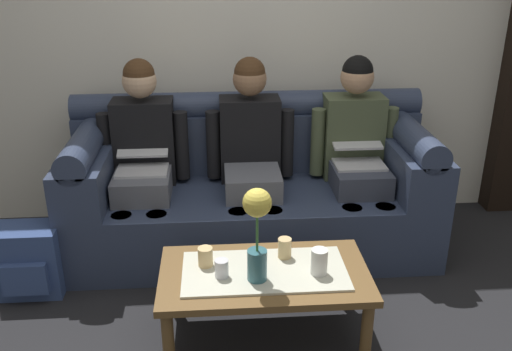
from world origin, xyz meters
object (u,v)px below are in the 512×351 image
Objects in this scene: cup_near_left at (319,262)px; backpack_left at (31,261)px; person_left at (143,152)px; person_middle at (251,149)px; coffee_table at (264,280)px; cup_far_left at (205,257)px; cup_near_right at (222,268)px; cup_far_center at (285,248)px; flower_vase at (257,226)px; person_right at (356,147)px; couch at (251,191)px.

cup_near_left is 0.32× the size of backpack_left.
person_middle is at bearing 0.05° from person_left.
coffee_table is 10.53× the size of cup_far_left.
coffee_table is 2.50× the size of backpack_left.
cup_far_left is (-0.08, 0.10, 0.00)m from cup_near_right.
cup_far_left is (-0.40, -0.05, -0.00)m from cup_far_center.
person_left is 1.20× the size of coffee_table.
cup_far_center is 0.25× the size of backpack_left.
flower_vase is 4.80× the size of cup_far_left.
cup_far_center is at bearing 25.86° from cup_near_right.
cup_far_center is at bearing -122.76° from person_right.
flower_vase is at bearing -92.27° from person_middle.
cup_far_center is 0.40m from cup_far_left.
flower_vase is at bearing -123.96° from person_right.
backpack_left is at bearing 153.41° from cup_near_right.
cup_far_center is at bearing 131.80° from cup_near_left.
cup_far_center reaches higher than cup_near_right.
couch is at bearing 90.00° from person_middle.
coffee_table is at bearing -21.12° from backpack_left.
coffee_table is (0.00, -0.99, -0.03)m from couch.
person_left and person_middle have the same top height.
cup_near_right is 0.13m from cup_far_left.
cup_far_left is (-0.29, -0.93, 0.07)m from couch.
person_left is 1.00× the size of person_right.
person_right is 1.37m from cup_near_right.
flower_vase is 3.59× the size of cup_near_left.
person_right is 9.41× the size of cup_near_left.
flower_vase reaches higher than cup_near_left.
couch is 1.05m from cup_near_right.
person_left is 0.90m from backpack_left.
coffee_table is 1.38m from backpack_left.
backpack_left reaches higher than coffee_table.
person_right is 12.60× the size of cup_far_left.
cup_far_center is at bearing -15.36° from backpack_left.
backpack_left is at bearing 164.64° from cup_far_center.
person_middle is 0.67m from person_right.
person_middle is at bearing 90.00° from coffee_table.
coffee_table is at bearing -134.75° from cup_far_center.
cup_near_left is 1.25× the size of cup_far_center.
coffee_table is 7.87× the size of cup_near_left.
person_left is 11.75× the size of cup_far_center.
person_right is 1.20× the size of coffee_table.
cup_near_left reaches higher than cup_far_center.
cup_near_right is at bearing -154.14° from cup_far_center.
person_middle is at bearing 103.94° from cup_near_left.
coffee_table is 9.82× the size of cup_far_center.
person_right is (0.67, -0.00, 0.29)m from couch.
cup_near_right is (0.46, -1.03, -0.22)m from person_left.
cup_near_left is (0.93, -1.03, -0.20)m from person_left.
person_right is 1.06m from cup_far_center.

